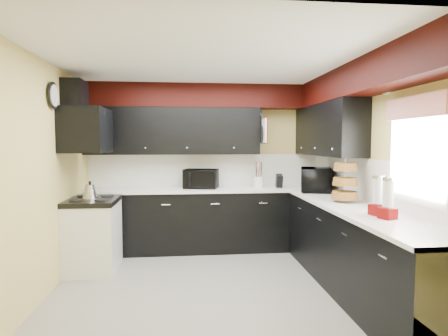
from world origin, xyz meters
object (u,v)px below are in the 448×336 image
Objects in this scene: microwave at (316,180)px; utensil_crock at (259,182)px; kettle at (90,191)px; toaster_oven at (201,179)px; knife_block at (279,181)px.

utensil_crock is at bearing 69.14° from microwave.
kettle is at bearing 110.70° from microwave.
toaster_oven is 1.19m from knife_block.
toaster_oven is 2.57× the size of kettle.
utensil_crock reaches higher than kettle.
toaster_oven is 3.03× the size of utensil_crock.
utensil_crock is at bearing 16.35° from toaster_oven.
toaster_oven is 0.82× the size of microwave.
knife_block is (1.19, -0.07, -0.04)m from toaster_oven.
kettle is (-1.45, -0.73, -0.08)m from toaster_oven.
utensil_crock is 0.81× the size of knife_block.
toaster_oven is at bearing 88.81° from microwave.
toaster_oven reaches higher than knife_block.
microwave is (1.60, -0.52, 0.02)m from toaster_oven.
kettle is (-3.05, -0.21, -0.10)m from microwave.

